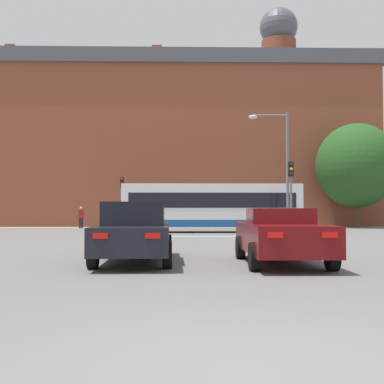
% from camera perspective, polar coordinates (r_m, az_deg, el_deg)
% --- Properties ---
extents(ground_plane, '(400.00, 400.00, 0.00)m').
position_cam_1_polar(ground_plane, '(4.34, 6.62, -20.15)').
color(ground_plane, '#605E5B').
extents(stop_line_strip, '(7.62, 0.30, 0.01)m').
position_cam_1_polar(stop_line_strip, '(25.00, 0.11, -5.27)').
color(stop_line_strip, silver).
rests_on(stop_line_strip, ground_plane).
extents(far_pavement, '(68.47, 2.50, 0.01)m').
position_cam_1_polar(far_pavement, '(37.52, -0.31, -4.25)').
color(far_pavement, gray).
rests_on(far_pavement, ground_plane).
extents(brick_civic_building, '(39.79, 12.23, 21.03)m').
position_cam_1_polar(brick_civic_building, '(46.38, -4.10, 5.66)').
color(brick_civic_building, brown).
rests_on(brick_civic_building, ground_plane).
extents(car_saloon_left, '(2.01, 4.97, 1.55)m').
position_cam_1_polar(car_saloon_left, '(12.68, -6.77, -4.71)').
color(car_saloon_left, black).
rests_on(car_saloon_left, ground_plane).
extents(car_roadster_right, '(1.97, 4.45, 1.39)m').
position_cam_1_polar(car_roadster_right, '(12.26, 10.49, -5.11)').
color(car_roadster_right, '#600C0F').
rests_on(car_roadster_right, ground_plane).
extents(bus_crossing_lead, '(10.87, 2.65, 2.95)m').
position_cam_1_polar(bus_crossing_lead, '(29.76, 2.30, -1.75)').
color(bus_crossing_lead, silver).
rests_on(bus_crossing_lead, ground_plane).
extents(traffic_light_far_left, '(0.26, 0.31, 3.88)m').
position_cam_1_polar(traffic_light_far_left, '(36.94, -8.31, -0.19)').
color(traffic_light_far_left, slate).
rests_on(traffic_light_far_left, ground_plane).
extents(traffic_light_near_right, '(0.26, 0.31, 3.95)m').
position_cam_1_polar(traffic_light_near_right, '(26.20, 11.66, 0.75)').
color(traffic_light_near_right, slate).
rests_on(traffic_light_near_right, ground_plane).
extents(street_lamp_junction, '(2.27, 0.36, 6.87)m').
position_cam_1_polar(street_lamp_junction, '(27.59, 10.43, 3.86)').
color(street_lamp_junction, slate).
rests_on(street_lamp_junction, ground_plane).
extents(pedestrian_waiting, '(0.26, 0.41, 1.82)m').
position_cam_1_polar(pedestrian_waiting, '(37.91, 5.97, -2.59)').
color(pedestrian_waiting, black).
rests_on(pedestrian_waiting, ground_plane).
extents(pedestrian_walking_east, '(0.44, 0.30, 1.63)m').
position_cam_1_polar(pedestrian_walking_east, '(37.48, -13.01, -2.75)').
color(pedestrian_walking_east, black).
rests_on(pedestrian_walking_east, ground_plane).
extents(pedestrian_walking_west, '(0.45, 0.42, 1.56)m').
position_cam_1_polar(pedestrian_walking_west, '(37.82, -3.85, -2.87)').
color(pedestrian_walking_west, brown).
rests_on(pedestrian_walking_west, ground_plane).
extents(tree_by_building, '(6.37, 6.37, 8.26)m').
position_cam_1_polar(tree_by_building, '(40.35, 18.90, 2.98)').
color(tree_by_building, '#4C3823').
rests_on(tree_by_building, ground_plane).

